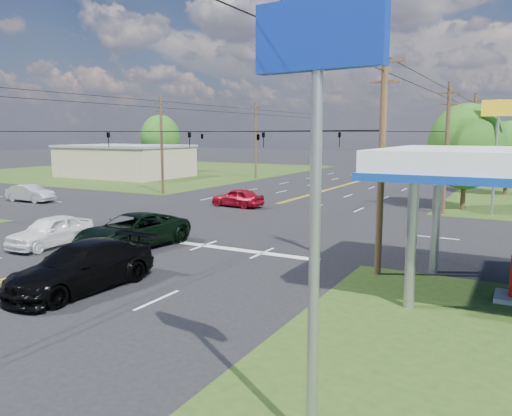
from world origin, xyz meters
The scene contains 21 objects.
ground centered at (0.00, 12.00, 0.00)m, with size 280.00×280.00×0.00m, color black.
grass_nw centered at (-35.00, 44.00, 0.00)m, with size 46.00×48.00×0.03m, color #253E14.
stop_bar centered at (5.00, 4.00, 0.00)m, with size 10.00×0.50×0.02m, color silver.
retail_nw centered at (-30.00, 34.00, 2.00)m, with size 16.00×11.00×4.00m, color tan.
pole_se centered at (13.00, 3.00, 4.92)m, with size 1.60×0.28×9.50m.
pole_nw centered at (-13.00, 21.00, 4.92)m, with size 1.60×0.28×9.50m.
pole_ne centered at (13.00, 21.00, 4.92)m, with size 1.60×0.28×9.50m.
pole_left_far centered at (-13.00, 40.00, 5.17)m, with size 1.60×0.28×10.00m.
pole_right_far centered at (13.00, 40.00, 5.17)m, with size 1.60×0.28×10.00m.
span_wire_signals centered at (0.00, 12.00, 6.00)m, with size 26.00×18.00×1.13m.
power_lines centered at (0.00, 10.00, 8.60)m, with size 26.04×100.00×0.64m.
tree_right_a centered at (14.00, 24.00, 4.87)m, with size 5.70×5.70×8.18m.
tree_right_b centered at (16.50, 36.00, 4.22)m, with size 4.94×4.94×7.09m.
tree_far_l centered at (-32.00, 44.00, 5.19)m, with size 6.08×6.08×8.72m.
pickup_dkgreen centered at (0.50, 1.91, 0.88)m, with size 2.91×6.32×1.76m, color black.
suv_black centered at (3.66, -4.34, 0.89)m, with size 2.48×6.10×1.77m, color black.
pickup_white centered at (-3.50, 0.12, 0.81)m, with size 1.90×4.73×1.61m, color white.
sedan_silver centered at (-19.43, 11.00, 0.75)m, with size 1.58×4.54×1.50m, color silver.
sedan_red centered at (-2.13, 16.99, 0.75)m, with size 1.76×4.38×1.49m, color maroon.
polesign_se centered at (15.00, -9.18, 6.44)m, with size 2.40×0.52×8.12m.
polesign_ne centered at (16.18, 22.21, 6.44)m, with size 2.28×0.56×8.23m.
Camera 1 is at (18.22, -17.26, 5.88)m, focal length 35.00 mm.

